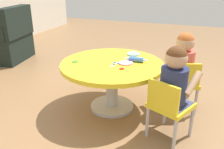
% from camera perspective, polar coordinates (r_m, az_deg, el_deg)
% --- Properties ---
extents(ground_plane, '(10.00, 10.00, 0.00)m').
position_cam_1_polar(ground_plane, '(2.49, 0.00, -7.84)').
color(ground_plane, olive).
extents(craft_table, '(1.00, 1.00, 0.49)m').
position_cam_1_polar(craft_table, '(2.32, 0.00, 0.49)').
color(craft_table, silver).
rests_on(craft_table, ground).
extents(child_chair_left, '(0.40, 0.40, 0.54)m').
position_cam_1_polar(child_chair_left, '(1.95, 13.54, -7.33)').
color(child_chair_left, '#B7B7BC').
rests_on(child_chair_left, ground).
extents(seated_child_left, '(0.43, 0.39, 0.51)m').
position_cam_1_polar(seated_child_left, '(1.89, 14.81, -0.89)').
color(seated_child_left, '#3F4772').
rests_on(seated_child_left, ground).
extents(child_chair_right, '(0.38, 0.38, 0.54)m').
position_cam_1_polar(child_chair_right, '(2.40, 16.41, -1.87)').
color(child_chair_right, '#B7B7BC').
rests_on(child_chair_right, ground).
extents(seated_child_right, '(0.42, 0.37, 0.51)m').
position_cam_1_polar(seated_child_right, '(2.36, 16.77, 3.56)').
color(seated_child_right, '#3F4772').
rests_on(seated_child_right, ground).
extents(armchair_dark, '(0.81, 0.83, 0.85)m').
position_cam_1_polar(armchair_dark, '(4.18, -24.31, 7.33)').
color(armchair_dark, black).
rests_on(armchair_dark, ground).
extents(rolling_pin, '(0.06, 0.23, 0.05)m').
position_cam_1_polar(rolling_pin, '(2.31, 5.86, 3.63)').
color(rolling_pin, '#3F72CC').
rests_on(rolling_pin, craft_table).
extents(craft_scissors, '(0.14, 0.08, 0.01)m').
position_cam_1_polar(craft_scissors, '(2.25, 0.80, 2.57)').
color(craft_scissors, silver).
rests_on(craft_scissors, craft_table).
extents(playdough_blob_0, '(0.13, 0.13, 0.02)m').
position_cam_1_polar(playdough_blob_0, '(2.53, 5.18, 4.92)').
color(playdough_blob_0, '#8CCCF2').
rests_on(playdough_blob_0, craft_table).
extents(playdough_blob_1, '(0.14, 0.14, 0.01)m').
position_cam_1_polar(playdough_blob_1, '(2.26, 3.35, 2.78)').
color(playdough_blob_1, pink).
rests_on(playdough_blob_1, craft_table).
extents(cookie_cutter_0, '(0.05, 0.05, 0.01)m').
position_cam_1_polar(cookie_cutter_0, '(2.12, 2.38, 1.40)').
color(cookie_cutter_0, red).
rests_on(cookie_cutter_0, craft_table).
extents(cookie_cutter_1, '(0.06, 0.06, 0.01)m').
position_cam_1_polar(cookie_cutter_1, '(2.33, -8.88, 3.07)').
color(cookie_cutter_1, '#4CB259').
rests_on(cookie_cutter_1, craft_table).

